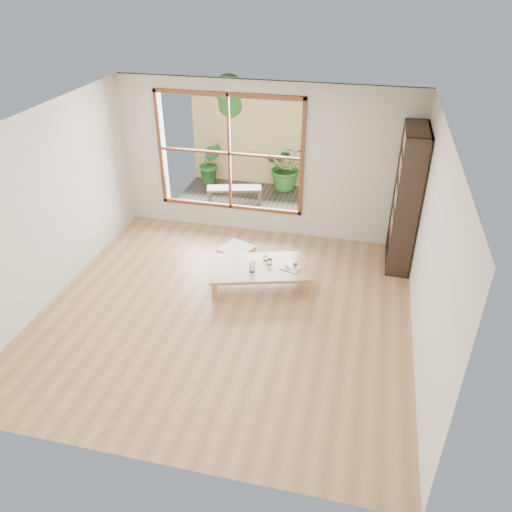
{
  "coord_description": "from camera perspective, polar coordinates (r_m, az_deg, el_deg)",
  "views": [
    {
      "loc": [
        1.67,
        -5.31,
        4.21
      ],
      "look_at": [
        0.27,
        0.64,
        0.55
      ],
      "focal_mm": 35.0,
      "sensor_mm": 36.0,
      "label": 1
    }
  ],
  "objects": [
    {
      "name": "bookshelf",
      "position": [
        7.88,
        16.81,
        6.21
      ],
      "size": [
        0.35,
        0.98,
        2.18
      ],
      "primitive_type": "cube",
      "color": "#31231B",
      "rests_on": "ground"
    },
    {
      "name": "garden_tree",
      "position": [
        10.9,
        -3.01,
        17.16
      ],
      "size": [
        1.04,
        0.85,
        2.22
      ],
      "color": "#4C3D2D",
      "rests_on": "ground"
    },
    {
      "name": "glass_tall",
      "position": [
        7.16,
        -0.47,
        -1.32
      ],
      "size": [
        0.08,
        0.08,
        0.14
      ],
      "primitive_type": "cylinder",
      "color": "silver",
      "rests_on": "low_table"
    },
    {
      "name": "low_table",
      "position": [
        7.35,
        0.31,
        -1.44
      ],
      "size": [
        1.62,
        1.19,
        0.32
      ],
      "rotation": [
        0.0,
        0.0,
        0.28
      ],
      "color": "tan",
      "rests_on": "ground"
    },
    {
      "name": "shrub_left",
      "position": [
        10.78,
        -5.24,
        10.51
      ],
      "size": [
        0.56,
        0.49,
        0.9
      ],
      "primitive_type": "imported",
      "rotation": [
        0.0,
        0.0,
        0.19
      ],
      "color": "#316C27",
      "rests_on": "deck"
    },
    {
      "name": "ground",
      "position": [
        6.98,
        -3.42,
        -6.25
      ],
      "size": [
        5.0,
        5.0,
        0.0
      ],
      "primitive_type": "plane",
      "color": "tan",
      "rests_on": "ground"
    },
    {
      "name": "glass_short",
      "position": [
        7.45,
        1.06,
        -0.23
      ],
      "size": [
        0.06,
        0.06,
        0.08
      ],
      "primitive_type": "cylinder",
      "color": "silver",
      "rests_on": "low_table"
    },
    {
      "name": "floor_cushion",
      "position": [
        8.32,
        -2.25,
        0.78
      ],
      "size": [
        0.63,
        0.63,
        0.07
      ],
      "primitive_type": "cube",
      "rotation": [
        0.0,
        0.0,
        -0.41
      ],
      "color": "beige",
      "rests_on": "ground"
    },
    {
      "name": "shrub_right",
      "position": [
        10.46,
        3.58,
        10.19
      ],
      "size": [
        1.01,
        0.91,
        0.99
      ],
      "primitive_type": "imported",
      "rotation": [
        0.0,
        0.0,
        0.18
      ],
      "color": "#316C27",
      "rests_on": "deck"
    },
    {
      "name": "bamboo_fence",
      "position": [
        10.65,
        0.25,
        12.81
      ],
      "size": [
        2.8,
        0.06,
        1.8
      ],
      "primitive_type": "cube",
      "color": "tan",
      "rests_on": "ground"
    },
    {
      "name": "garden_bench",
      "position": [
        9.86,
        -2.49,
        7.52
      ],
      "size": [
        1.1,
        0.57,
        0.34
      ],
      "rotation": [
        0.0,
        0.0,
        0.26
      ],
      "color": "#31231B",
      "rests_on": "deck"
    },
    {
      "name": "glass_mid",
      "position": [
        7.35,
        1.58,
        -0.68
      ],
      "size": [
        0.06,
        0.06,
        0.09
      ],
      "primitive_type": "cylinder",
      "color": "silver",
      "rests_on": "low_table"
    },
    {
      "name": "deck",
      "position": [
        10.08,
        -1.05,
        6.21
      ],
      "size": [
        2.8,
        2.0,
        0.05
      ],
      "primitive_type": "cube",
      "color": "#3A332A",
      "rests_on": "ground"
    },
    {
      "name": "glass_small",
      "position": [
        7.31,
        -0.34,
        -0.89
      ],
      "size": [
        0.06,
        0.06,
        0.08
      ],
      "primitive_type": "cylinder",
      "color": "silver",
      "rests_on": "low_table"
    },
    {
      "name": "food_tray",
      "position": [
        7.29,
        4.03,
        -1.27
      ],
      "size": [
        0.31,
        0.27,
        0.08
      ],
      "rotation": [
        0.0,
        0.0,
        -0.34
      ],
      "color": "white",
      "rests_on": "low_table"
    }
  ]
}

